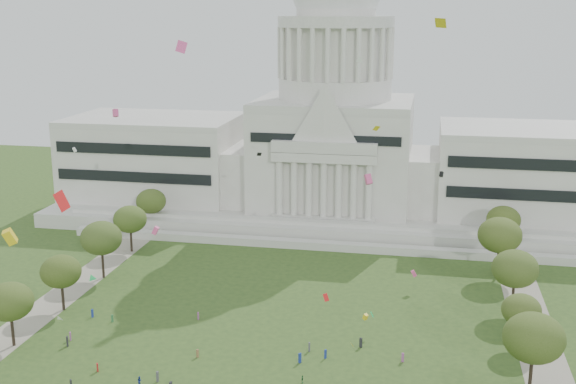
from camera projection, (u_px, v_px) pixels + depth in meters
name	position (u px, v px, depth m)	size (l,w,h in m)	color
capitol	(334.00, 141.00, 208.01)	(160.00, 64.50, 91.30)	beige
path_left	(36.00, 316.00, 142.87)	(8.00, 160.00, 0.04)	gray
path_right	(543.00, 360.00, 124.88)	(8.00, 160.00, 0.04)	gray
row_tree_l_2	(10.00, 302.00, 128.17)	(8.42, 8.42, 11.97)	black
row_tree_r_2	(534.00, 338.00, 111.30)	(9.55, 9.55, 13.58)	black
row_tree_l_3	(61.00, 272.00, 143.88)	(8.12, 8.12, 11.55)	black
row_tree_r_3	(521.00, 310.00, 128.11)	(7.01, 7.01, 9.98)	black
row_tree_l_4	(101.00, 238.00, 161.20)	(9.29, 9.29, 13.21)	black
row_tree_r_4	(515.00, 269.00, 142.31)	(9.19, 9.19, 13.06)	black
row_tree_l_5	(130.00, 219.00, 179.34)	(8.33, 8.33, 11.85)	black
row_tree_r_5	(500.00, 235.00, 161.57)	(9.82, 9.82, 13.96)	black
row_tree_l_6	(151.00, 201.00, 196.94)	(8.19, 8.19, 11.64)	black
row_tree_r_6	(503.00, 220.00, 178.52)	(8.42, 8.42, 11.97)	black
person_8	(140.00, 381.00, 116.24)	(0.76, 0.47, 1.56)	navy
person_10	(302.00, 379.00, 116.93)	(0.78, 0.43, 1.34)	#33723F
distant_crowd	(179.00, 367.00, 120.71)	(66.60, 37.37, 1.93)	silver
kite_swarm	(228.00, 217.00, 104.79)	(92.57, 100.11, 64.62)	black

